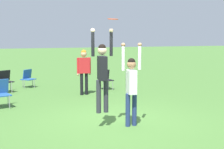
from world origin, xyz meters
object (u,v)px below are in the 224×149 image
Objects in this scene: frisbee at (113,19)px; camping_chair_3 at (28,77)px; camping_chair_2 at (105,78)px; person_defending at (131,82)px; person_spectator_near at (84,68)px; camping_chair_1 at (0,92)px; camping_chair_0 at (5,79)px; person_jumping at (102,69)px.

camping_chair_3 is (-0.85, 7.49, -2.23)m from frisbee.
person_defending is at bearing 66.14° from camping_chair_2.
person_defending reaches higher than camping_chair_2.
person_spectator_near is (-1.28, -0.87, 0.58)m from camping_chair_2.
camping_chair_0 is at bearing -109.56° from camping_chair_1.
frisbee reaches higher than person_spectator_near.
camping_chair_0 is (-1.94, 6.50, -2.16)m from frisbee.
frisbee reaches higher than person_jumping.
person_jumping is 2.31× the size of camping_chair_0.
person_spectator_near is at bearing 79.58° from frisbee.
person_jumping is at bearing 58.83° from camping_chair_2.
person_spectator_near reaches higher than camping_chair_0.
person_jumping is 7.94× the size of frisbee.
person_jumping reaches higher than camping_chair_1.
person_spectator_near is (1.06, 4.45, -0.41)m from person_jumping.
frisbee reaches higher than camping_chair_1.
person_defending is 1.19× the size of person_spectator_near.
camping_chair_1 is 1.07× the size of camping_chair_2.
person_defending is 1.64m from frisbee.
camping_chair_3 is at bearing -122.63° from camping_chair_1.
camping_chair_2 is 3.59m from camping_chair_3.
person_jumping is 2.59× the size of camping_chair_3.
frisbee is (-0.50, 0.02, 1.56)m from person_defending.
camping_chair_0 is 1.48m from camping_chair_3.
person_spectator_near is (0.34, 4.63, -0.05)m from person_defending.
camping_chair_0 is 4.19m from camping_chair_2.
person_defending reaches higher than camping_chair_1.
camping_chair_0 is (-1.72, 6.34, -0.95)m from person_jumping.
camping_chair_2 is at bearing -9.82° from person_jumping.
camping_chair_1 is at bearing 122.89° from frisbee.
camping_chair_1 is at bearing -128.06° from person_defending.
person_jumping is 5.90m from camping_chair_2.
person_spectator_near is (3.19, 0.99, 0.56)m from camping_chair_1.
person_defending is 8.07× the size of frisbee.
camping_chair_3 is at bearing -41.39° from camping_chair_2.
frisbee reaches higher than camping_chair_0.
camping_chair_3 is (1.09, 0.99, -0.08)m from camping_chair_0.
camping_chair_3 is at bearing 18.87° from person_jumping.
camping_chair_0 is at bearing 154.74° from person_spectator_near.
person_spectator_near is (0.85, 4.62, -1.61)m from frisbee.
frisbee is 7.86m from camping_chair_3.
camping_chair_2 is 0.47× the size of person_spectator_near.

